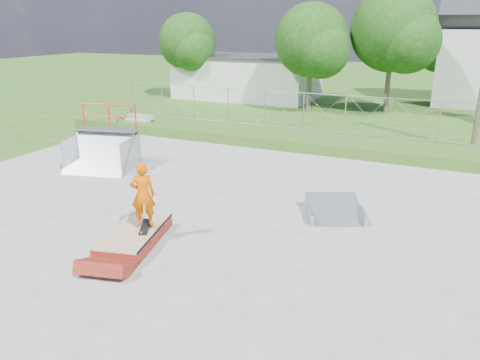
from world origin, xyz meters
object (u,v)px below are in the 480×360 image
(flat_bank_ramp, at_px, (334,210))
(quarter_pipe, at_px, (99,140))
(grind_box, at_px, (135,237))
(skater, at_px, (143,197))

(flat_bank_ramp, bearing_deg, quarter_pipe, 150.35)
(grind_box, xyz_separation_m, skater, (0.21, 0.19, 1.06))
(quarter_pipe, height_order, skater, quarter_pipe)
(grind_box, distance_m, quarter_pipe, 6.98)
(grind_box, xyz_separation_m, flat_bank_ramp, (4.25, 3.81, 0.05))
(quarter_pipe, relative_size, skater, 1.43)
(quarter_pipe, distance_m, flat_bank_ramp, 9.42)
(quarter_pipe, bearing_deg, flat_bank_ramp, -19.06)
(grind_box, height_order, skater, skater)
(grind_box, distance_m, skater, 1.10)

